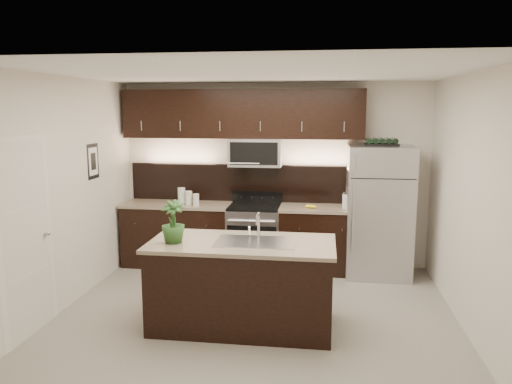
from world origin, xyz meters
TOP-DOWN VIEW (x-y plane):
  - ground at (0.00, 0.00)m, footprint 4.50×4.50m
  - room_walls at (-0.11, -0.04)m, footprint 4.52×4.02m
  - counter_run at (-0.46, 1.69)m, footprint 3.51×0.65m
  - upper_fixtures at (-0.43, 1.84)m, footprint 3.49×0.40m
  - island at (-0.10, -0.31)m, footprint 1.96×0.96m
  - sink_faucet at (0.05, -0.30)m, footprint 0.84×0.50m
  - refrigerator at (1.51, 1.63)m, footprint 0.88×0.80m
  - wine_rack at (1.51, 1.63)m, footprint 0.45×0.28m
  - plant at (-0.81, -0.44)m, footprint 0.25×0.25m
  - canisters at (-1.24, 1.60)m, footprint 0.34×0.20m
  - french_press at (1.05, 1.64)m, footprint 0.11×0.11m
  - bananas at (0.52, 1.61)m, footprint 0.18×0.16m

SIDE VIEW (x-z plane):
  - ground at x=0.00m, z-range 0.00..0.00m
  - counter_run at x=-0.46m, z-range 0.00..0.94m
  - island at x=-0.10m, z-range 0.00..0.94m
  - refrigerator at x=1.51m, z-range 0.00..1.83m
  - sink_faucet at x=0.05m, z-range 0.81..1.10m
  - bananas at x=0.52m, z-range 0.94..0.99m
  - canisters at x=-1.24m, z-range 0.93..1.17m
  - french_press at x=1.05m, z-range 0.90..1.21m
  - plant at x=-0.81m, z-range 0.94..1.39m
  - room_walls at x=-0.11m, z-range 0.34..3.05m
  - wine_rack at x=1.51m, z-range 1.82..1.93m
  - upper_fixtures at x=-0.43m, z-range 1.31..2.97m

